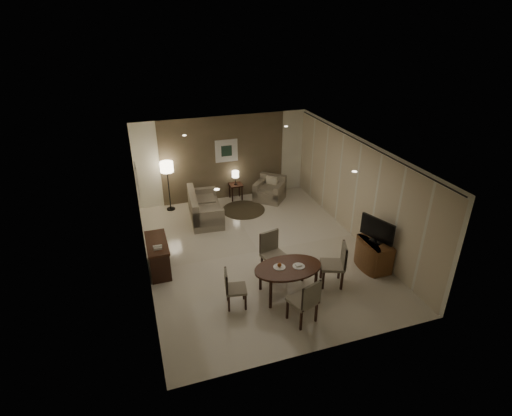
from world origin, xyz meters
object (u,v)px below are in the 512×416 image
object	(u,v)px
chair_far	(275,256)
sofa	(205,206)
tv_cabinet	(374,254)
armchair	(270,189)
chair_left	(236,289)
chair_near	(302,300)
side_table	(236,192)
chair_right	(332,265)
dining_table	(288,280)
console_desk	(158,256)
floor_lamp	(169,186)

from	to	relation	value
chair_far	sofa	bearing A→B (deg)	92.25
tv_cabinet	armchair	size ratio (longest dim) A/B	1.04
chair_left	sofa	xyz separation A→B (m)	(0.19, 4.04, -0.02)
chair_near	side_table	distance (m)	5.92
chair_left	sofa	world-z (taller)	chair_left
chair_right	sofa	size ratio (longest dim) A/B	0.59
chair_left	chair_right	world-z (taller)	chair_right
armchair	side_table	size ratio (longest dim) A/B	1.67
dining_table	chair_near	distance (m)	0.87
dining_table	armchair	size ratio (longest dim) A/B	1.70
dining_table	chair_near	bearing A→B (deg)	-93.07
console_desk	chair_right	distance (m)	4.03
tv_cabinet	chair_far	world-z (taller)	chair_far
chair_right	armchair	size ratio (longest dim) A/B	1.18
console_desk	sofa	bearing A→B (deg)	54.41
console_desk	tv_cabinet	world-z (taller)	console_desk
chair_near	chair_right	bearing A→B (deg)	-160.15
chair_right	armchair	xyz separation A→B (m)	(0.21, 4.63, -0.12)
tv_cabinet	floor_lamp	size ratio (longest dim) A/B	0.58
chair_left	armchair	world-z (taller)	chair_left
console_desk	chair_right	xyz separation A→B (m)	(3.61, -1.78, 0.13)
armchair	side_table	world-z (taller)	armchair
chair_left	sofa	bearing A→B (deg)	7.10
chair_right	armchair	distance (m)	4.63
console_desk	floor_lamp	distance (m)	3.24
chair_far	tv_cabinet	bearing A→B (deg)	-23.65
chair_left	floor_lamp	bearing A→B (deg)	18.01
chair_near	sofa	size ratio (longest dim) A/B	0.58
chair_right	dining_table	bearing A→B (deg)	-68.12
chair_right	sofa	xyz separation A→B (m)	(-2.03, 3.99, -0.10)
floor_lamp	chair_far	bearing A→B (deg)	-66.44
chair_far	armchair	size ratio (longest dim) A/B	1.22
chair_far	side_table	bearing A→B (deg)	72.61
chair_near	armchair	world-z (taller)	chair_near
armchair	side_table	bearing A→B (deg)	-160.49
sofa	armchair	xyz separation A→B (m)	(2.24, 0.63, -0.02)
sofa	floor_lamp	bearing A→B (deg)	48.80
dining_table	chair_right	distance (m)	1.08
tv_cabinet	chair_left	world-z (taller)	chair_left
tv_cabinet	chair_right	size ratio (longest dim) A/B	0.88
chair_near	chair_left	world-z (taller)	chair_near
dining_table	sofa	bearing A→B (deg)	103.47
chair_right	side_table	xyz separation A→B (m)	(-0.81, 5.03, -0.25)
chair_left	sofa	size ratio (longest dim) A/B	0.49
dining_table	side_table	size ratio (longest dim) A/B	2.84
chair_far	floor_lamp	xyz separation A→B (m)	(-1.84, 4.22, 0.25)
chair_right	floor_lamp	distance (m)	5.74
chair_far	floor_lamp	size ratio (longest dim) A/B	0.68
console_desk	chair_near	bearing A→B (deg)	-46.77
dining_table	floor_lamp	xyz separation A→B (m)	(-1.87, 4.94, 0.43)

